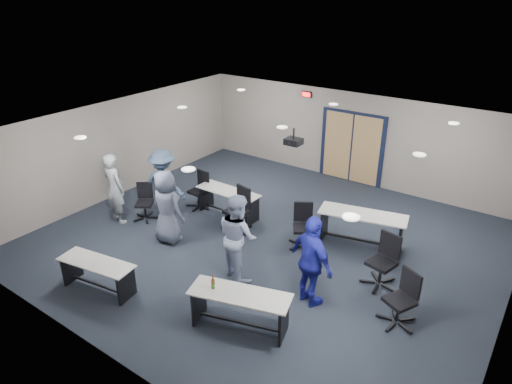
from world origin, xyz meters
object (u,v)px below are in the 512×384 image
Objects in this scene: chair_loose_left at (144,202)px; chair_loose_right at (400,299)px; chair_back_b at (236,210)px; person_lightblue at (238,236)px; chair_back_c at (303,227)px; table_front_left at (97,271)px; person_plaid at (167,207)px; chair_back_d at (382,262)px; table_back_left at (229,199)px; table_back_right at (362,224)px; person_navy at (312,262)px; person_back at (164,184)px; person_gray at (115,188)px; table_front_right at (240,304)px; chair_back_a at (198,190)px.

chair_loose_left is 6.66m from chair_loose_right.
person_lightblue is (1.14, -1.43, 0.35)m from chair_back_b.
chair_back_c reaches higher than chair_loose_left.
table_front_left is 0.93× the size of person_plaid.
chair_back_d is 4.87m from person_plaid.
table_back_left is at bearing -23.19° from person_lightblue.
chair_loose_right is (1.63, -2.15, -0.03)m from table_back_right.
chair_loose_right is 0.59× the size of person_plaid.
chair_loose_right reaches higher than table_front_left.
person_back is at bearing 11.22° from person_navy.
table_back_right is at bearing 5.94° from chair_back_c.
chair_loose_right is 0.57× the size of person_gray.
chair_loose_left is 5.15m from person_navy.
chair_back_c is 3.15m from person_plaid.
chair_loose_left is at bearing 140.82° from table_front_right.
chair_back_b is (0.80, 3.43, 0.13)m from table_front_left.
table_front_left is 1.59× the size of chair_back_c.
person_lightblue is (-3.23, -0.44, 0.40)m from chair_loose_right.
person_plaid reaches higher than table_back_left.
chair_back_d is 0.60× the size of person_lightblue.
person_gray is 1.03× the size of person_plaid.
person_navy is (0.07, -2.54, 0.37)m from table_back_right.
chair_back_a is at bearing -167.79° from chair_loose_right.
chair_back_c is (-0.44, 2.99, 0.02)m from table_front_right.
table_front_left is 4.17m from person_navy.
table_back_right is 1.86× the size of chair_back_d.
person_lightblue is (-0.99, 1.26, 0.42)m from table_front_right.
chair_loose_left is at bearing 14.86° from person_lightblue.
person_plaid reaches higher than chair_back_a.
chair_loose_right is 7.16m from person_gray.
table_front_right is 3.43m from chair_back_b.
person_navy is at bearing -111.23° from chair_back_d.
chair_loose_right is at bearing -170.53° from person_gray.
chair_loose_left is at bearing -146.06° from chair_back_b.
person_gray reaches higher than chair_back_a.
person_plaid reaches higher than table_front_right.
person_lightblue is at bearing -29.71° from chair_back_a.
person_navy reaches higher than chair_back_d.
chair_back_b is (-2.13, 2.69, 0.07)m from table_front_right.
person_navy is (3.83, -0.11, 0.03)m from person_plaid.
table_front_left is 2.83m from person_lightblue.
chair_loose_right is at bearing 15.96° from table_front_left.
table_front_right is 4.26m from table_back_left.
chair_back_b is 0.64× the size of person_plaid.
chair_loose_right is (0.68, -0.90, -0.03)m from chair_back_d.
table_back_left is at bearing 78.67° from table_front_left.
person_navy is 1.00× the size of person_back.
person_lightblue is (1.80, -1.96, 0.43)m from table_back_left.
chair_loose_right is (4.36, -0.99, -0.05)m from chair_back_b.
chair_back_b is 1.09× the size of chair_back_c.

